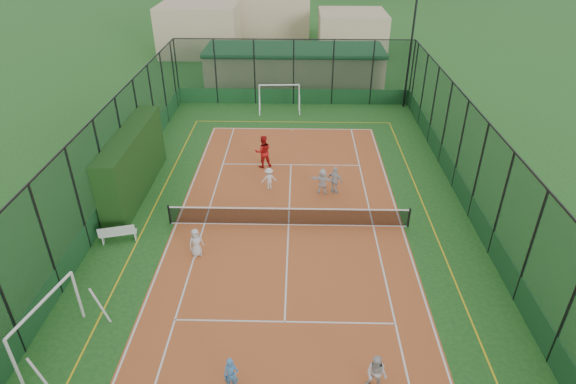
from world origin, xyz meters
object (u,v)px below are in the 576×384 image
futsal_goal_far (279,98)px  child_far_left (269,179)px  clubhouse (294,66)px  child_far_back (323,181)px  futsal_goal_near (49,327)px  child_near_mid (231,375)px  child_near_right (376,374)px  floodlight_ne (410,53)px  white_bench (118,233)px  child_far_right (335,180)px  coach (263,152)px  child_near_left (196,243)px

futsal_goal_far → child_far_left: 12.04m
clubhouse → child_far_back: bearing=-84.7°
futsal_goal_near → child_far_back: futsal_goal_near is taller
child_near_mid → child_near_right: size_ratio=0.91×
floodlight_ne → child_far_left: floodlight_ne is taller
white_bench → child_far_right: bearing=8.7°
child_far_left → clubhouse: bearing=-108.9°
child_near_right → floodlight_ne: bearing=109.6°
white_bench → coach: bearing=35.4°
white_bench → child_far_back: (9.55, 4.61, 0.27)m
futsal_goal_near → child_near_left: size_ratio=2.46×
floodlight_ne → child_near_mid: (-10.19, -25.93, -3.47)m
child_far_left → child_near_right: bearing=92.5°
child_near_mid → white_bench: bearing=127.6°
child_far_right → coach: (-4.05, 2.99, 0.22)m
child_far_right → coach: coach is taller
futsal_goal_far → child_far_right: futsal_goal_far is taller
white_bench → child_near_mid: bearing=-67.3°
futsal_goal_far → child_near_right: futsal_goal_far is taller
floodlight_ne → child_far_back: 15.50m
child_near_mid → child_far_right: (4.01, 12.46, 0.12)m
floodlight_ne → futsal_goal_near: 29.70m
clubhouse → child_far_back: clubhouse is taller
child_near_right → white_bench: bearing=176.0°
futsal_goal_near → futsal_goal_far: size_ratio=1.08×
child_near_left → clubhouse: bearing=47.2°
futsal_goal_far → child_near_mid: (-0.54, -24.84, -0.34)m
child_far_right → child_far_back: (-0.66, -0.01, -0.06)m
child_near_mid → child_near_right: (4.55, 0.08, 0.07)m
child_far_left → child_far_back: (2.90, -0.36, 0.08)m
clubhouse → futsal_goal_near: 30.91m
child_near_right → child_far_back: child_far_back is taller
child_near_left → child_far_right: size_ratio=0.87×
child_far_back → coach: bearing=-30.4°
floodlight_ne → futsal_goal_near: size_ratio=2.48×
white_bench → futsal_goal_near: 6.41m
child_near_left → futsal_goal_far: bearing=47.2°
clubhouse → futsal_goal_near: clubhouse is taller
child_near_right → clubhouse: bearing=127.3°
futsal_goal_far → coach: coach is taller
white_bench → child_far_back: size_ratio=1.13×
child_near_right → child_far_back: bearing=127.4°
child_near_right → child_far_right: 12.39m
futsal_goal_near → child_far_right: bearing=-30.6°
futsal_goal_far → child_near_mid: 24.85m
futsal_goal_far → coach: size_ratio=1.56×
child_far_left → child_near_mid: bearing=72.7°
child_far_right → coach: bearing=-2.6°
child_far_right → child_far_back: size_ratio=1.08×
clubhouse → child_far_back: (1.75, -18.88, -0.85)m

